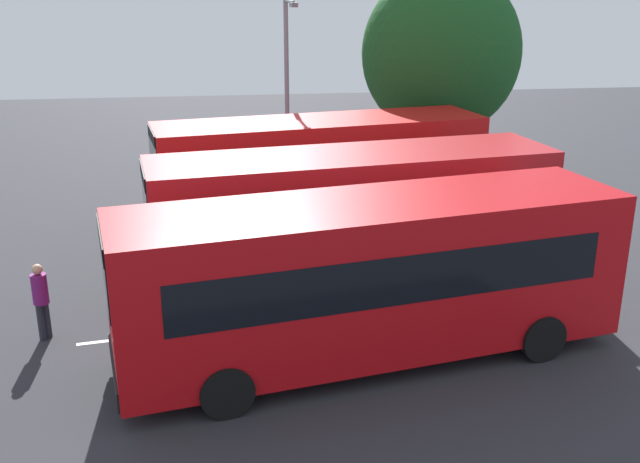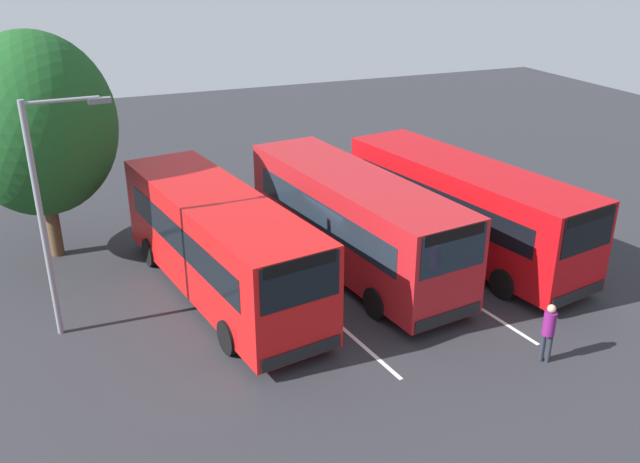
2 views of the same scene
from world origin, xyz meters
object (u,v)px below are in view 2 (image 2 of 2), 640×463
(bus_center_left, at_px, (353,219))
(bus_center_right, at_px, (464,206))
(bus_far_left, at_px, (219,242))
(depot_tree, at_px, (37,125))
(pedestrian, at_px, (549,328))
(street_lamp, at_px, (48,204))

(bus_center_left, relative_size, bus_center_right, 1.00)
(bus_far_left, xyz_separation_m, depot_tree, (-4.97, -4.59, 2.86))
(bus_center_right, distance_m, depot_tree, 14.33)
(bus_center_right, bearing_deg, depot_tree, -122.19)
(bus_center_left, bearing_deg, bus_far_left, -95.88)
(bus_center_left, bearing_deg, pedestrian, 10.56)
(bus_center_left, distance_m, pedestrian, 7.29)
(depot_tree, bearing_deg, bus_center_right, 68.48)
(bus_center_left, xyz_separation_m, bus_center_right, (0.35, 3.98, 0.00))
(bus_far_left, height_order, bus_center_left, same)
(bus_center_left, relative_size, depot_tree, 1.32)
(pedestrian, xyz_separation_m, street_lamp, (-6.19, -11.32, 2.81))
(bus_far_left, distance_m, depot_tree, 7.34)
(bus_center_right, bearing_deg, pedestrian, -25.05)
(bus_center_right, distance_m, pedestrian, 6.77)
(pedestrian, xyz_separation_m, depot_tree, (-11.66, -11.39, 3.64))
(bus_far_left, height_order, depot_tree, depot_tree)
(street_lamp, bearing_deg, bus_center_right, -1.26)
(street_lamp, height_order, depot_tree, depot_tree)
(pedestrian, bearing_deg, bus_center_right, 24.56)
(depot_tree, bearing_deg, bus_far_left, 42.71)
(bus_center_left, relative_size, street_lamp, 1.54)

